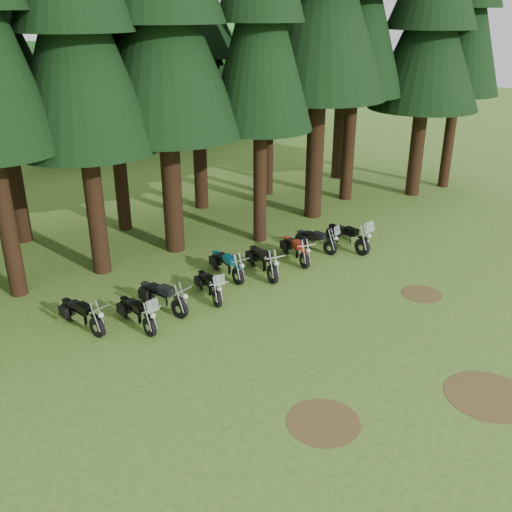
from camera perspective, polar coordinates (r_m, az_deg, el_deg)
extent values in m
plane|color=#3B651A|center=(17.30, 8.93, -8.76)|extent=(120.00, 120.00, 0.00)
cylinder|color=#301C10|center=(20.50, -23.82, 3.99)|extent=(0.58, 0.58, 5.99)
cylinder|color=#301C10|center=(21.43, -15.85, 5.32)|extent=(0.66, 0.66, 5.57)
cone|color=black|center=(20.48, -17.57, 19.62)|extent=(4.95, 4.95, 6.96)
cylinder|color=#301C10|center=(22.88, -8.44, 7.27)|extent=(0.77, 0.77, 5.70)
cone|color=black|center=(22.01, -9.34, 21.04)|extent=(5.81, 5.81, 7.12)
cylinder|color=#301C10|center=(23.65, 0.40, 8.08)|extent=(0.55, 0.55, 5.71)
cone|color=black|center=(22.81, 0.44, 21.45)|extent=(4.15, 4.15, 7.14)
cylinder|color=#301C10|center=(26.67, 5.94, 10.75)|extent=(0.80, 0.80, 6.62)
cylinder|color=#301C10|center=(29.60, 9.28, 11.58)|extent=(0.64, 0.64, 6.35)
cone|color=black|center=(28.99, 10.13, 23.41)|extent=(4.79, 4.79, 7.93)
cylinder|color=#301C10|center=(31.20, 15.83, 10.74)|extent=(0.72, 0.72, 5.41)
cone|color=black|center=(30.56, 16.96, 20.24)|extent=(5.44, 5.44, 6.77)
cylinder|color=#301C10|center=(33.16, 18.82, 11.65)|extent=(0.57, 0.57, 6.03)
cone|color=black|center=(32.59, 20.23, 21.59)|extent=(4.25, 4.25, 7.54)
cylinder|color=#301C10|center=(25.59, -23.01, 7.23)|extent=(0.65, 0.65, 5.55)
cylinder|color=#301C10|center=(25.67, -13.45, 8.46)|extent=(0.58, 0.58, 5.52)
cone|color=black|center=(24.88, -14.66, 20.29)|extent=(4.35, 4.35, 6.90)
cylinder|color=#301C10|center=(28.17, -5.60, 9.44)|extent=(0.66, 0.66, 4.70)
cone|color=black|center=(27.43, -5.99, 18.59)|extent=(4.94, 4.94, 5.87)
cylinder|color=#301C10|center=(30.17, 1.23, 11.34)|extent=(0.53, 0.53, 5.56)
cone|color=black|center=(29.50, 1.33, 21.51)|extent=(3.94, 3.94, 6.95)
cylinder|color=#301C10|center=(33.75, 8.29, 12.49)|extent=(0.61, 0.61, 5.65)
cone|color=black|center=(33.16, 8.87, 21.70)|extent=(4.59, 4.59, 7.06)
cylinder|color=#301C10|center=(38.85, -20.33, 10.34)|extent=(0.36, 0.36, 2.47)
sphere|color=#256C26|center=(38.32, -21.04, 15.12)|extent=(5.76, 5.76, 5.76)
sphere|color=#256C26|center=(38.12, -19.13, 14.46)|extent=(4.12, 4.12, 4.12)
cylinder|color=#301C10|center=(40.91, -11.36, 12.68)|extent=(0.36, 0.36, 3.52)
sphere|color=#256C26|center=(40.32, -11.91, 19.24)|extent=(8.21, 8.21, 8.21)
sphere|color=#256C26|center=(40.27, -9.29, 18.24)|extent=(5.87, 5.87, 5.87)
cylinder|color=#301C10|center=(45.45, -4.64, 13.74)|extent=(0.36, 0.36, 2.94)
sphere|color=#256C26|center=(44.95, -4.81, 18.66)|extent=(6.86, 6.86, 6.86)
sphere|color=#256C26|center=(45.08, -2.89, 17.85)|extent=(4.90, 4.90, 4.90)
cylinder|color=#301C10|center=(48.03, 0.02, 14.68)|extent=(0.36, 0.36, 3.52)
sphere|color=#256C26|center=(47.53, 0.02, 20.28)|extent=(8.20, 8.20, 8.20)
sphere|color=#256C26|center=(47.79, 2.15, 19.29)|extent=(5.86, 5.86, 5.86)
cylinder|color=#4C3D1E|center=(14.39, 6.76, -16.18)|extent=(1.80, 1.80, 0.01)
cylinder|color=#4C3D1E|center=(20.75, 16.25, -3.66)|extent=(1.40, 1.40, 0.01)
cylinder|color=#4C3D1E|center=(16.23, 22.20, -12.82)|extent=(2.20, 2.20, 0.01)
cylinder|color=black|center=(17.97, -15.58, -6.87)|extent=(0.25, 0.66, 0.65)
cylinder|color=black|center=(19.12, -18.23, -5.28)|extent=(0.25, 0.66, 0.65)
cube|color=silver|center=(18.53, -17.07, -5.77)|extent=(0.39, 0.72, 0.33)
cube|color=black|center=(18.20, -16.80, -5.03)|extent=(0.39, 0.58, 0.24)
cube|color=black|center=(18.56, -17.57, -4.69)|extent=(0.39, 0.58, 0.12)
cylinder|color=black|center=(17.66, -10.59, -6.97)|extent=(0.14, 0.62, 0.62)
cylinder|color=black|center=(18.80, -12.88, -5.19)|extent=(0.14, 0.62, 0.62)
cube|color=silver|center=(18.22, -11.87, -5.76)|extent=(0.27, 0.66, 0.32)
cube|color=black|center=(17.89, -11.61, -5.08)|extent=(0.29, 0.52, 0.23)
cube|color=black|center=(18.25, -12.28, -4.67)|extent=(0.29, 0.52, 0.11)
cube|color=silver|center=(17.04, -10.31, -4.92)|extent=(0.40, 0.12, 0.37)
cylinder|color=black|center=(18.47, -7.63, -5.23)|extent=(0.27, 0.68, 0.67)
cylinder|color=black|center=(19.52, -10.86, -3.79)|extent=(0.27, 0.68, 0.67)
cube|color=silver|center=(18.98, -9.41, -4.21)|extent=(0.42, 0.75, 0.34)
cube|color=#232328|center=(18.65, -9.00, -3.43)|extent=(0.41, 0.61, 0.24)
cube|color=black|center=(18.99, -9.95, -3.13)|extent=(0.41, 0.61, 0.12)
cylinder|color=black|center=(19.04, -3.92, -4.26)|extent=(0.27, 0.61, 0.59)
cylinder|color=black|center=(20.21, -5.39, -2.59)|extent=(0.27, 0.61, 0.59)
cube|color=silver|center=(19.62, -4.73, -3.13)|extent=(0.40, 0.67, 0.31)
cube|color=black|center=(19.30, -4.54, -2.53)|extent=(0.38, 0.54, 0.22)
cube|color=black|center=(19.67, -4.98, -2.14)|extent=(0.38, 0.54, 0.11)
cube|color=silver|center=(18.46, -3.67, -2.42)|extent=(0.39, 0.20, 0.35)
cylinder|color=black|center=(20.50, -1.80, -2.01)|extent=(0.20, 0.65, 0.64)
cylinder|color=black|center=(21.67, -3.96, -0.59)|extent=(0.20, 0.65, 0.64)
cube|color=silver|center=(21.08, -2.98, -1.02)|extent=(0.33, 0.70, 0.33)
cube|color=#0C5974|center=(20.76, -2.68, -0.36)|extent=(0.34, 0.56, 0.23)
cube|color=black|center=(21.13, -3.32, -0.05)|extent=(0.34, 0.56, 0.12)
cylinder|color=black|center=(20.58, 1.66, -1.83)|extent=(0.32, 0.71, 0.69)
cylinder|color=black|center=(21.91, -0.21, -0.17)|extent=(0.32, 0.71, 0.69)
cube|color=silver|center=(21.24, 0.64, -0.69)|extent=(0.48, 0.79, 0.36)
cube|color=black|center=(20.89, 0.93, 0.01)|extent=(0.46, 0.64, 0.25)
cube|color=black|center=(21.31, 0.37, 0.38)|extent=(0.46, 0.64, 0.13)
cylinder|color=black|center=(21.83, 4.87, -0.43)|extent=(0.31, 0.65, 0.64)
cylinder|color=black|center=(23.05, 3.13, 0.96)|extent=(0.31, 0.65, 0.64)
cube|color=silver|center=(22.44, 3.93, 0.53)|extent=(0.45, 0.73, 0.33)
cube|color=#A02517|center=(22.13, 4.22, 1.15)|extent=(0.43, 0.59, 0.23)
cube|color=black|center=(22.51, 3.70, 1.46)|extent=(0.43, 0.59, 0.12)
cylinder|color=black|center=(23.13, 7.43, 0.82)|extent=(0.23, 0.62, 0.60)
cylinder|color=black|center=(23.85, 4.58, 1.66)|extent=(0.23, 0.62, 0.60)
cube|color=silver|center=(23.47, 5.90, 1.46)|extent=(0.37, 0.67, 0.31)
cube|color=black|center=(23.24, 6.36, 2.08)|extent=(0.36, 0.54, 0.22)
cube|color=black|center=(23.47, 5.50, 2.24)|extent=(0.36, 0.54, 0.11)
cube|color=silver|center=(22.70, 8.11, 2.53)|extent=(0.40, 0.18, 0.36)
cylinder|color=black|center=(23.29, 10.57, 0.90)|extent=(0.17, 0.71, 0.71)
cylinder|color=black|center=(24.32, 7.68, 2.09)|extent=(0.17, 0.71, 0.71)
cube|color=silver|center=(23.79, 9.02, 1.76)|extent=(0.32, 0.76, 0.36)
cube|color=black|center=(23.50, 9.51, 2.46)|extent=(0.34, 0.60, 0.26)
cube|color=black|center=(23.82, 8.64, 2.70)|extent=(0.34, 0.60, 0.13)
cube|color=silver|center=(22.75, 11.35, 2.87)|extent=(0.45, 0.15, 0.42)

